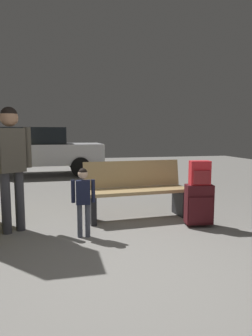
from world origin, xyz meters
TOP-DOWN VIEW (x-y plane):
  - ground_plane at (0.00, 4.00)m, footprint 18.00×18.00m
  - bench at (0.53, 1.77)m, footprint 1.63×0.61m
  - suitcase at (1.29, 1.12)m, footprint 0.41×0.28m
  - backpack_bright at (1.29, 1.12)m, footprint 0.30×0.23m
  - child at (-0.36, 1.05)m, footprint 0.30×0.19m
  - adult at (-1.26, 1.46)m, footprint 0.50×0.34m
  - parked_car_far at (-1.35, 7.17)m, footprint 4.12×1.83m

SIDE VIEW (x-z plane):
  - ground_plane at x=0.00m, z-range -0.10..0.00m
  - suitcase at x=1.29m, z-range 0.02..0.62m
  - bench at x=0.53m, z-range 0.00..0.88m
  - child at x=-0.36m, z-range 0.10..1.00m
  - backpack_bright at x=1.29m, z-range 0.60..0.94m
  - parked_car_far at x=-1.35m, z-range 0.05..1.56m
  - adult at x=-1.26m, z-range 0.20..1.87m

